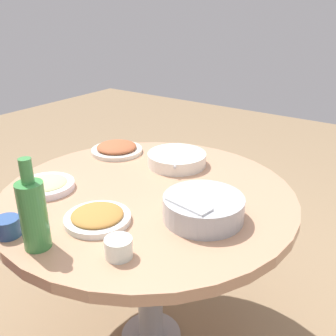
# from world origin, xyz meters

# --- Properties ---
(round_dining_table) EXTENTS (1.11, 1.11, 0.75)m
(round_dining_table) POSITION_xyz_m (0.00, 0.00, 0.66)
(round_dining_table) COLOR #99999E
(round_dining_table) RESTS_ON ground
(rice_bowl) EXTENTS (0.26, 0.26, 0.09)m
(rice_bowl) POSITION_xyz_m (0.27, -0.05, 0.80)
(rice_bowl) COLOR #B2B5BA
(rice_bowl) RESTS_ON round_dining_table
(soup_bowl) EXTENTS (0.25, 0.25, 0.06)m
(soup_bowl) POSITION_xyz_m (-0.05, 0.27, 0.78)
(soup_bowl) COLOR white
(soup_bowl) RESTS_ON round_dining_table
(dish_tofu_braise) EXTENTS (0.22, 0.22, 0.04)m
(dish_tofu_braise) POSITION_xyz_m (0.00, -0.26, 0.77)
(dish_tofu_braise) COLOR white
(dish_tofu_braise) RESTS_ON round_dining_table
(dish_noodles) EXTENTS (0.21, 0.21, 0.04)m
(dish_noodles) POSITION_xyz_m (-0.33, -0.21, 0.77)
(dish_noodles) COLOR white
(dish_noodles) RESTS_ON round_dining_table
(dish_stirfry) EXTENTS (0.24, 0.24, 0.05)m
(dish_stirfry) POSITION_xyz_m (-0.37, 0.24, 0.77)
(dish_stirfry) COLOR silver
(dish_stirfry) RESTS_ON round_dining_table
(green_bottle) EXTENTS (0.08, 0.08, 0.28)m
(green_bottle) POSITION_xyz_m (-0.04, -0.46, 0.87)
(green_bottle) COLOR #3F8B45
(green_bottle) RESTS_ON round_dining_table
(tea_cup_near) EXTENTS (0.08, 0.08, 0.06)m
(tea_cup_near) POSITION_xyz_m (0.18, -0.36, 0.78)
(tea_cup_near) COLOR white
(tea_cup_near) RESTS_ON round_dining_table
(tea_cup_far) EXTENTS (0.08, 0.08, 0.06)m
(tea_cup_far) POSITION_xyz_m (-0.17, -0.48, 0.78)
(tea_cup_far) COLOR #2D4D8A
(tea_cup_far) RESTS_ON round_dining_table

